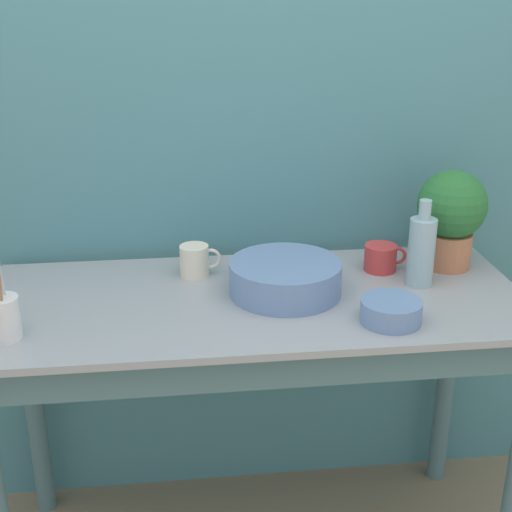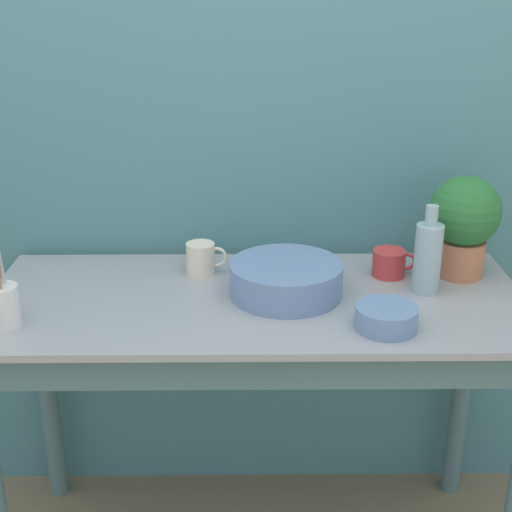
{
  "view_description": "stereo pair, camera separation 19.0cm",
  "coord_description": "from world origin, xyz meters",
  "px_view_note": "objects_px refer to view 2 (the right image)",
  "views": [
    {
      "loc": [
        -0.21,
        -1.44,
        1.7
      ],
      "look_at": [
        0.0,
        0.32,
        1.0
      ],
      "focal_mm": 50.0,
      "sensor_mm": 36.0,
      "label": 1
    },
    {
      "loc": [
        -0.02,
        -1.45,
        1.7
      ],
      "look_at": [
        0.0,
        0.32,
        1.0
      ],
      "focal_mm": 50.0,
      "sensor_mm": 36.0,
      "label": 2
    }
  ],
  "objects_px": {
    "bowl_wash_large": "(286,279)",
    "mug_red": "(389,263)",
    "mug_cream": "(201,258)",
    "utensil_cup": "(3,305)",
    "bowl_small_blue": "(386,317)",
    "bottle_tall": "(428,257)",
    "potted_plant": "(464,221)"
  },
  "relations": [
    {
      "from": "bowl_wash_large",
      "to": "mug_red",
      "type": "distance_m",
      "value": 0.33
    },
    {
      "from": "mug_cream",
      "to": "utensil_cup",
      "type": "xyz_separation_m",
      "value": [
        -0.47,
        -0.33,
        0.01
      ]
    },
    {
      "from": "mug_cream",
      "to": "utensil_cup",
      "type": "bearing_deg",
      "value": -144.95
    },
    {
      "from": "mug_cream",
      "to": "bowl_small_blue",
      "type": "distance_m",
      "value": 0.6
    },
    {
      "from": "bottle_tall",
      "to": "mug_red",
      "type": "bearing_deg",
      "value": 124.77
    },
    {
      "from": "bowl_wash_large",
      "to": "utensil_cup",
      "type": "xyz_separation_m",
      "value": [
        -0.71,
        -0.18,
        0.01
      ]
    },
    {
      "from": "potted_plant",
      "to": "bottle_tall",
      "type": "distance_m",
      "value": 0.18
    },
    {
      "from": "bowl_wash_large",
      "to": "potted_plant",
      "type": "bearing_deg",
      "value": 14.89
    },
    {
      "from": "utensil_cup",
      "to": "bowl_small_blue",
      "type": "bearing_deg",
      "value": -1.37
    },
    {
      "from": "bowl_wash_large",
      "to": "mug_cream",
      "type": "xyz_separation_m",
      "value": [
        -0.24,
        0.15,
        0.0
      ]
    },
    {
      "from": "bowl_wash_large",
      "to": "bowl_small_blue",
      "type": "relative_size",
      "value": 1.98
    },
    {
      "from": "potted_plant",
      "to": "bottle_tall",
      "type": "height_order",
      "value": "potted_plant"
    },
    {
      "from": "bowl_small_blue",
      "to": "bottle_tall",
      "type": "bearing_deg",
      "value": 55.88
    },
    {
      "from": "bowl_wash_large",
      "to": "mug_red",
      "type": "xyz_separation_m",
      "value": [
        0.31,
        0.13,
        -0.01
      ]
    },
    {
      "from": "potted_plant",
      "to": "mug_cream",
      "type": "xyz_separation_m",
      "value": [
        -0.75,
        0.02,
        -0.12
      ]
    },
    {
      "from": "potted_plant",
      "to": "bowl_wash_large",
      "type": "distance_m",
      "value": 0.54
    },
    {
      "from": "bottle_tall",
      "to": "bowl_small_blue",
      "type": "bearing_deg",
      "value": -124.12
    },
    {
      "from": "potted_plant",
      "to": "mug_red",
      "type": "xyz_separation_m",
      "value": [
        -0.21,
        -0.01,
        -0.13
      ]
    },
    {
      "from": "mug_red",
      "to": "utensil_cup",
      "type": "bearing_deg",
      "value": -163.12
    },
    {
      "from": "bowl_wash_large",
      "to": "bowl_small_blue",
      "type": "xyz_separation_m",
      "value": [
        0.24,
        -0.2,
        -0.02
      ]
    },
    {
      "from": "bowl_wash_large",
      "to": "mug_cream",
      "type": "bearing_deg",
      "value": 147.68
    },
    {
      "from": "bottle_tall",
      "to": "bowl_small_blue",
      "type": "relative_size",
      "value": 1.6
    },
    {
      "from": "bottle_tall",
      "to": "bowl_small_blue",
      "type": "height_order",
      "value": "bottle_tall"
    },
    {
      "from": "mug_cream",
      "to": "utensil_cup",
      "type": "distance_m",
      "value": 0.58
    },
    {
      "from": "mug_cream",
      "to": "mug_red",
      "type": "xyz_separation_m",
      "value": [
        0.55,
        -0.02,
        -0.01
      ]
    },
    {
      "from": "bowl_wash_large",
      "to": "mug_cream",
      "type": "height_order",
      "value": "same"
    },
    {
      "from": "potted_plant",
      "to": "mug_cream",
      "type": "bearing_deg",
      "value": 178.81
    },
    {
      "from": "potted_plant",
      "to": "bottle_tall",
      "type": "xyz_separation_m",
      "value": [
        -0.13,
        -0.12,
        -0.06
      ]
    },
    {
      "from": "bottle_tall",
      "to": "utensil_cup",
      "type": "bearing_deg",
      "value": -169.91
    },
    {
      "from": "bottle_tall",
      "to": "mug_cream",
      "type": "height_order",
      "value": "bottle_tall"
    },
    {
      "from": "bowl_small_blue",
      "to": "utensil_cup",
      "type": "relative_size",
      "value": 0.67
    },
    {
      "from": "utensil_cup",
      "to": "bottle_tall",
      "type": "bearing_deg",
      "value": 10.09
    }
  ]
}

